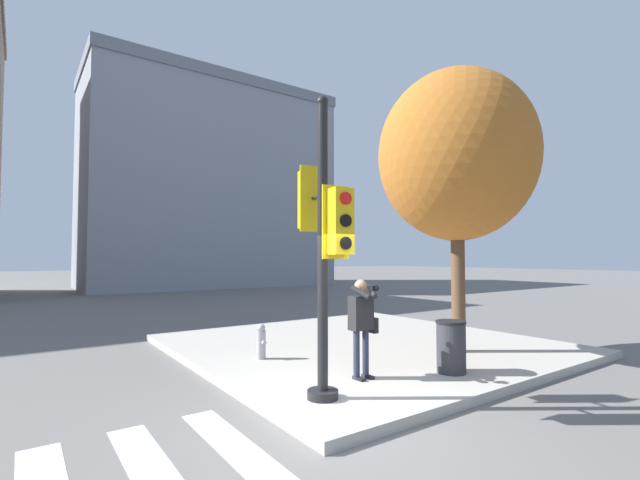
{
  "coord_description": "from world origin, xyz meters",
  "views": [
    {
      "loc": [
        -3.29,
        -4.37,
        2.18
      ],
      "look_at": [
        0.67,
        1.25,
        2.47
      ],
      "focal_mm": 24.0,
      "sensor_mm": 36.0,
      "label": 1
    }
  ],
  "objects": [
    {
      "name": "person_photographer",
      "position": [
        1.47,
        1.15,
        1.14
      ],
      "size": [
        0.58,
        0.54,
        1.65
      ],
      "color": "black",
      "rests_on": "sidewalk_corner"
    },
    {
      "name": "ground_plane",
      "position": [
        0.0,
        0.0,
        0.0
      ],
      "size": [
        160.0,
        160.0,
        0.0
      ],
      "primitive_type": "plane",
      "color": "slate"
    },
    {
      "name": "fire_hydrant",
      "position": [
        0.72,
        3.37,
        0.5
      ],
      "size": [
        0.18,
        0.24,
        0.69
      ],
      "color": "#99999E",
      "rests_on": "sidewalk_corner"
    },
    {
      "name": "building_right",
      "position": [
        8.82,
        27.88,
        7.75
      ],
      "size": [
        18.05,
        8.99,
        15.47
      ],
      "color": "gray",
      "rests_on": "ground_plane"
    },
    {
      "name": "street_tree",
      "position": [
        4.54,
        1.51,
        4.41
      ],
      "size": [
        3.42,
        3.42,
        6.15
      ],
      "color": "brown",
      "rests_on": "sidewalk_corner"
    },
    {
      "name": "sidewalk_corner",
      "position": [
        3.5,
        3.5,
        0.08
      ],
      "size": [
        8.0,
        8.0,
        0.16
      ],
      "color": "#ADA89E",
      "rests_on": "ground_plane"
    },
    {
      "name": "trash_bin",
      "position": [
        2.99,
        0.51,
        0.61
      ],
      "size": [
        0.53,
        0.53,
        0.91
      ],
      "color": "#2D2D33",
      "rests_on": "sidewalk_corner"
    },
    {
      "name": "traffic_signal_pole",
      "position": [
        0.34,
        0.69,
        2.5
      ],
      "size": [
        0.53,
        1.31,
        4.42
      ],
      "color": "black",
      "rests_on": "sidewalk_corner"
    }
  ]
}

